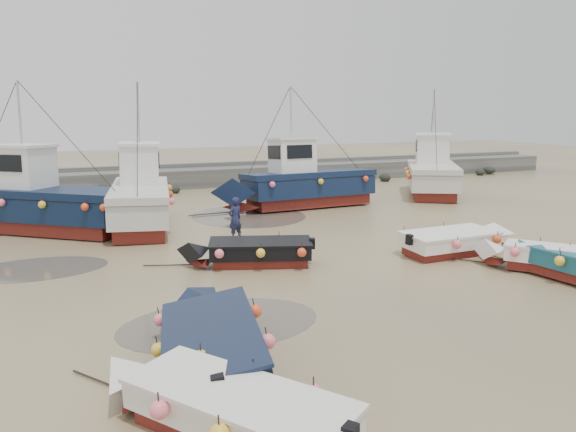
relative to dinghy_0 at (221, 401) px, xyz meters
name	(u,v)px	position (x,y,z in m)	size (l,w,h in m)	color
ground	(338,278)	(5.61, 6.65, -0.55)	(120.00, 120.00, 0.00)	tan
seawall	(182,178)	(5.66, 28.64, 0.08)	(60.00, 4.92, 1.50)	slate
puddle_a	(220,323)	(1.27, 4.51, -0.54)	(4.94, 4.94, 0.01)	#524B40
puddle_b	(448,245)	(11.46, 8.79, -0.54)	(3.45, 3.45, 0.01)	#524B40
puddle_c	(35,269)	(-2.93, 11.34, -0.54)	(4.52, 4.52, 0.01)	#524B40
puddle_d	(249,216)	(6.44, 17.40, -0.54)	(5.44, 5.44, 0.01)	#524B40
dinghy_0	(221,401)	(0.00, 0.00, 0.00)	(3.96, 5.38, 1.43)	maroon
dinghy_1	(214,335)	(0.63, 2.62, -0.01)	(2.89, 6.52, 1.43)	maroon
dinghy_4	(249,249)	(3.61, 9.08, 0.01)	(5.44, 2.69, 1.43)	maroon
dinghy_5	(457,238)	(10.97, 7.67, 0.01)	(5.74, 2.11, 1.43)	maroon
dinghy_6	(547,254)	(12.09, 4.75, 0.01)	(4.01, 4.62, 1.43)	maroon
cabin_boat_0	(33,200)	(-3.04, 17.63, 0.78)	(9.05, 7.59, 6.22)	maroon
cabin_boat_1	(140,196)	(1.29, 17.04, 0.80)	(3.78, 9.98, 6.22)	maroon
cabin_boat_2	(299,182)	(9.62, 18.60, 0.80)	(10.07, 3.20, 6.22)	maroon
cabin_boat_3	(432,172)	(19.02, 19.84, 0.81)	(6.40, 8.75, 6.22)	maroon
person	(235,240)	(4.27, 12.70, -0.55)	(0.63, 0.41, 1.72)	#191D3E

